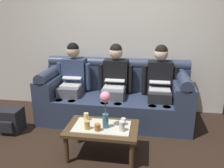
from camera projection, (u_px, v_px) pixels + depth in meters
ground_plane at (100, 161)px, 2.80m from camera, size 14.00×14.00×0.00m
back_wall_patterned at (120, 26)px, 3.96m from camera, size 6.00×0.12×2.90m
couch at (115, 97)px, 3.79m from camera, size 2.34×0.88×0.96m
person_left at (73, 78)px, 3.80m from camera, size 0.56×0.67×1.22m
person_middle at (115, 80)px, 3.70m from camera, size 0.56×0.67×1.22m
person_right at (160, 82)px, 3.59m from camera, size 0.56×0.67×1.22m
coffee_table at (102, 131)px, 2.82m from camera, size 0.86×0.54×0.39m
flower_vase at (105, 104)px, 2.68m from camera, size 0.13×0.13×0.45m
cup_near_left at (123, 122)px, 2.82m from camera, size 0.06×0.06×0.08m
cup_near_right at (98, 127)px, 2.68m from camera, size 0.07×0.07×0.08m
cup_far_center at (122, 126)px, 2.67m from camera, size 0.06×0.06×0.12m
cup_far_left at (86, 117)px, 2.93m from camera, size 0.06×0.06×0.10m
cup_far_right at (87, 125)px, 2.71m from camera, size 0.06×0.06×0.10m
backpack_left at (11, 120)px, 3.43m from camera, size 0.32×0.31×0.35m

